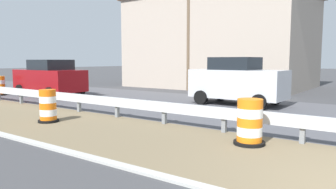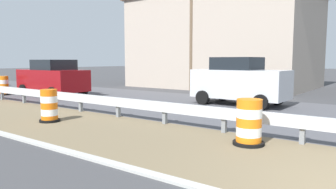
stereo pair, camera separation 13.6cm
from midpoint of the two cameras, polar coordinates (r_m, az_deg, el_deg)
guardrail_median at (r=8.96m, az=9.38°, el=-3.52°), size 0.18×47.56×0.71m
traffic_barrel_nearest at (r=7.86m, az=13.84°, el=-5.12°), size 0.74×0.74×1.10m
traffic_barrel_close at (r=11.12m, az=-20.90°, el=-2.17°), size 0.66×0.66×1.06m
traffic_barrel_far at (r=20.77m, az=-27.90°, el=1.24°), size 0.68×0.68×1.10m
car_lead_near_lane at (r=19.14m, az=-20.51°, el=2.78°), size 2.20×4.51×2.04m
car_mid_far_lane at (r=14.82m, az=12.04°, el=2.36°), size 2.23×4.18×2.14m
roadside_shop_near at (r=25.11m, az=9.35°, el=9.23°), size 9.19×13.02×6.79m
utility_pole_near at (r=21.44m, az=3.50°, el=10.96°), size 0.24×1.80×7.34m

